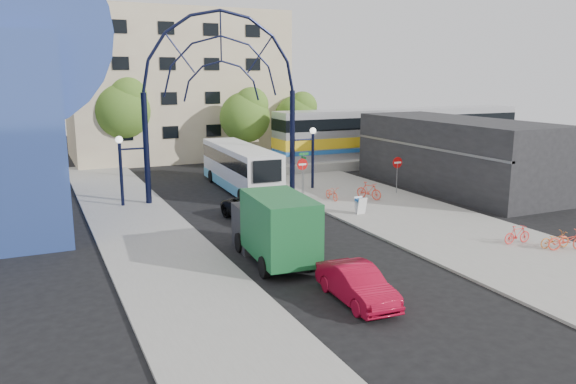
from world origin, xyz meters
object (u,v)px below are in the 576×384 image
street_name_sign (304,164)px  bike_near_a (332,193)px  train_car (401,131)px  tree_north_b (123,107)px  red_sedan (357,284)px  bike_far_c (567,240)px  stop_sign (302,168)px  tree_north_c (298,115)px  green_truck (273,227)px  do_not_enter_sign (397,166)px  black_suv (257,209)px  city_bus (240,167)px  bike_near_b (369,191)px  gateway_arch (222,67)px  sandwich_board (360,203)px  bike_far_b (517,234)px  bike_far_a (555,240)px  tree_north_a (247,114)px

street_name_sign → bike_near_a: bearing=-74.4°
train_car → tree_north_b: size_ratio=3.14×
red_sedan → bike_far_c: (11.81, 0.85, -0.08)m
stop_sign → tree_north_c: 17.68m
tree_north_c → bike_far_c: tree_north_c is taller
stop_sign → red_sedan: bearing=-109.9°
stop_sign → green_truck: green_truck is taller
train_car → do_not_enter_sign: bearing=-126.9°
train_car → black_suv: (-20.31, -14.61, -2.23)m
city_bus → street_name_sign: bearing=-43.4°
black_suv → tree_north_b: bearing=87.1°
do_not_enter_sign → green_truck: bearing=-144.9°
stop_sign → black_suv: size_ratio=0.52×
green_truck → bike_far_c: green_truck is taller
city_bus → black_suv: city_bus is taller
tree_north_c → bike_near_b: 19.54m
black_suv → red_sedan: red_sedan is taller
stop_sign → train_car: bearing=33.3°
black_suv → street_name_sign: bearing=31.5°
stop_sign → train_car: (15.20, 10.00, 0.91)m
red_sedan → train_car: bearing=53.9°
gateway_arch → green_truck: bearing=-99.2°
do_not_enter_sign → tree_north_b: 25.09m
sandwich_board → black_suv: bearing=166.6°
black_suv → bike_far_b: black_suv is taller
gateway_arch → bike_far_c: size_ratio=7.64×
black_suv → bike_far_a: (10.66, -10.81, -0.15)m
sandwich_board → green_truck: 9.38m
red_sedan → bike_far_b: bearing=16.0°
red_sedan → tree_north_b: bearing=96.7°
city_bus → bike_far_c: 21.79m
tree_north_b → bike_near_a: tree_north_b is taller
train_car → tree_north_c: bearing=143.0°
street_name_sign → bike_far_b: (4.10, -14.77, -1.56)m
do_not_enter_sign → tree_north_a: (-4.88, 15.93, 2.63)m
do_not_enter_sign → tree_north_c: size_ratio=0.38×
train_car → tree_north_c: 9.95m
train_car → red_sedan: size_ratio=6.15×
street_name_sign → black_suv: bearing=-136.6°
sandwich_board → bike_near_a: 4.02m
bike_far_b → bike_far_c: 2.14m
tree_north_b → tree_north_a: bearing=-21.8°
bike_near_b → bike_far_b: size_ratio=1.24×
train_car → bike_near_a: (-14.07, -12.03, -2.35)m
tree_north_b → gateway_arch: bearing=-76.3°
green_truck → bike_near_b: green_truck is taller
tree_north_b → green_truck: size_ratio=1.28×
green_truck → stop_sign: bearing=62.5°
street_name_sign → sandwich_board: size_ratio=2.83×
do_not_enter_sign → city_bus: size_ratio=0.22×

